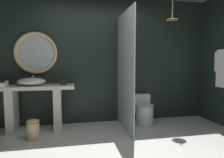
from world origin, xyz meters
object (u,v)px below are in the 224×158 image
at_px(toilet, 143,110).
at_px(waste_bin, 33,129).
at_px(vessel_sink, 32,82).
at_px(rain_shower_head, 172,18).
at_px(tumbler_cup, 6,84).
at_px(round_wall_mirror, 36,53).
at_px(tissue_box, 63,83).

distance_m(toilet, waste_bin, 2.11).
relative_size(vessel_sink, rain_shower_head, 1.25).
bearing_deg(vessel_sink, tumbler_cup, -172.14).
height_order(vessel_sink, toilet, vessel_sink).
height_order(tumbler_cup, round_wall_mirror, round_wall_mirror).
bearing_deg(tumbler_cup, waste_bin, -40.06).
bearing_deg(tissue_box, vessel_sink, 177.92).
bearing_deg(rain_shower_head, toilet, 171.93).
bearing_deg(waste_bin, tumbler_cup, 139.94).
height_order(tumbler_cup, toilet, tumbler_cup).
distance_m(tumbler_cup, toilet, 2.63).
distance_m(tumbler_cup, round_wall_mirror, 0.77).
height_order(tissue_box, waste_bin, tissue_box).
xyz_separation_m(tumbler_cup, toilet, (2.55, 0.03, -0.61)).
xyz_separation_m(round_wall_mirror, rain_shower_head, (2.66, -0.32, 0.71)).
xyz_separation_m(vessel_sink, rain_shower_head, (2.71, -0.10, 1.24)).
xyz_separation_m(tissue_box, rain_shower_head, (2.15, -0.08, 1.27)).
xyz_separation_m(tumbler_cup, round_wall_mirror, (0.46, 0.28, 0.55)).
bearing_deg(rain_shower_head, vessel_sink, 177.84).
distance_m(tumbler_cup, rain_shower_head, 3.37).
bearing_deg(tumbler_cup, vessel_sink, 7.86).
xyz_separation_m(tissue_box, round_wall_mirror, (-0.51, 0.24, 0.56)).
height_order(tissue_box, rain_shower_head, rain_shower_head).
relative_size(tissue_box, waste_bin, 0.42).
distance_m(vessel_sink, tumbler_cup, 0.41).
height_order(round_wall_mirror, toilet, round_wall_mirror).
bearing_deg(toilet, tissue_box, 179.94).
relative_size(vessel_sink, waste_bin, 1.51).
relative_size(vessel_sink, round_wall_mirror, 0.63).
bearing_deg(round_wall_mirror, rain_shower_head, -6.90).
bearing_deg(toilet, vessel_sink, 179.41).
relative_size(vessel_sink, toilet, 0.86).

